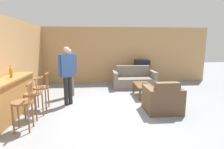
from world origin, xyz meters
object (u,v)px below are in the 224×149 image
Objects in this scene: bar_chair_mid at (34,96)px; tv at (142,66)px; tv_unit at (142,77)px; person_by_window at (69,70)px; person_by_counter at (67,72)px; coffee_table at (143,86)px; book_on_table at (145,83)px; bar_chair_near at (23,105)px; bar_chair_far at (42,90)px; armchair_near at (163,100)px; couch_far at (134,80)px; bottle at (11,72)px.

bar_chair_mid is 5.19m from tv.
person_by_window reaches higher than tv_unit.
bar_chair_mid is at bearing -107.91° from person_by_window.
person_by_counter is at bearing 54.93° from bar_chair_mid.
book_on_table is (0.10, 0.12, 0.07)m from coffee_table.
bar_chair_far is (0.00, 1.25, 0.00)m from bar_chair_near.
armchair_near is (3.32, 0.79, -0.24)m from bar_chair_near.
book_on_table is 0.13× the size of person_by_counter.
tv_unit is (0.31, 3.53, -0.05)m from armchair_near.
bar_chair_far reaches higher than couch_far.
armchair_near is (3.32, -0.46, -0.24)m from bar_chair_far.
tv_unit is 3.54× the size of bottle.
armchair_near is 3.26m from person_by_window.
person_by_window is at bearing 174.62° from coffee_table.
person_by_counter is (-2.49, -0.64, 0.64)m from coffee_table.
coffee_table is at bearing 35.14° from bar_chair_near.
couch_far is at bearing 97.83° from book_on_table.
tv is 2.73× the size of book_on_table.
armchair_near is 3.58m from tv.
person_by_window is (-2.66, 0.12, 0.51)m from book_on_table.
couch_far is (3.10, 3.52, -0.24)m from bar_chair_near.
person_by_window is 0.89m from person_by_counter.
person_by_counter is at bearing -165.52° from coffee_table.
bar_chair_far is 4.77m from tv_unit.
person_by_counter reaches higher than armchair_near.
bar_chair_mid is 0.62m from bar_chair_far.
couch_far reaches higher than armchair_near.
coffee_table is (0.06, -1.30, 0.04)m from couch_far.
armchair_near is at bearing -95.06° from tv.
couch_far is 3.19m from person_by_counter.
person_by_window is at bearing -157.04° from couch_far.
bottle is 1.45m from person_by_counter.
bar_chair_near is at bearing -103.52° from person_by_window.
tv is (3.63, 3.08, 0.25)m from bar_chair_far.
bar_chair_far is 1.13× the size of armchair_near.
tv_unit is at bearing 49.99° from bar_chair_near.
book_on_table is at bearing 92.24° from armchair_near.
bottle is 1.97m from person_by_window.
bar_chair_mid is at bearing -25.77° from bottle.
armchair_near is 3.55m from tv_unit.
coffee_table is at bearing 96.36° from armchair_near.
coffee_table is 0.17m from book_on_table.
couch_far is 1.01× the size of person_by_counter.
person_by_counter is (-2.59, -0.77, 0.57)m from book_on_table.
person_by_counter is (0.67, 0.95, 0.44)m from bar_chair_mid.
person_by_counter reaches higher than couch_far.
person_by_window is (-2.50, -1.06, 0.63)m from couch_far.
couch_far is 1.67× the size of coffee_table.
armchair_near is at bearing -95.05° from tv_unit.
bottle is (-3.94, 0.14, 0.80)m from armchair_near.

